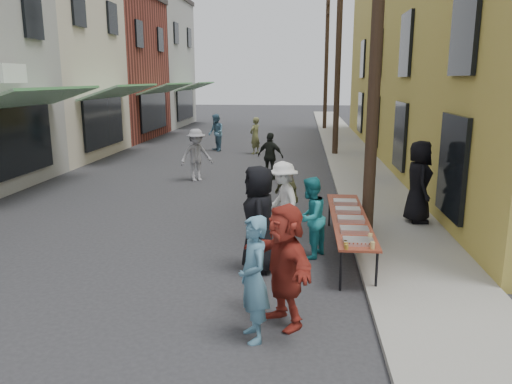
% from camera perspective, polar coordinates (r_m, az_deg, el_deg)
% --- Properties ---
extents(ground, '(120.00, 120.00, 0.00)m').
position_cam_1_polar(ground, '(9.10, -13.31, -9.77)').
color(ground, '#28282B').
rests_on(ground, ground).
extents(sidewalk, '(2.20, 60.00, 0.10)m').
position_cam_1_polar(sidewalk, '(23.29, 10.71, 4.22)').
color(sidewalk, gray).
rests_on(sidewalk, ground).
extents(storefront_row, '(8.00, 37.00, 9.00)m').
position_cam_1_polar(storefront_row, '(26.25, -24.56, 13.19)').
color(storefront_row, maroon).
rests_on(storefront_row, ground).
extents(building_ochre, '(10.00, 28.00, 10.00)m').
position_cam_1_polar(building_ochre, '(23.50, 27.01, 15.28)').
color(building_ochre, '#B2A03F').
rests_on(building_ochre, ground).
extents(utility_pole_near, '(0.26, 0.26, 9.00)m').
position_cam_1_polar(utility_pole_near, '(11.09, 13.70, 17.96)').
color(utility_pole_near, '#2D2116').
rests_on(utility_pole_near, ground).
extents(utility_pole_mid, '(0.26, 0.26, 9.00)m').
position_cam_1_polar(utility_pole_mid, '(23.01, 9.38, 15.29)').
color(utility_pole_mid, '#2D2116').
rests_on(utility_pole_mid, ground).
extents(utility_pole_far, '(0.26, 0.26, 9.00)m').
position_cam_1_polar(utility_pole_far, '(34.98, 8.04, 14.43)').
color(utility_pole_far, '#2D2116').
rests_on(utility_pole_far, ground).
extents(serving_table, '(0.70, 4.00, 0.75)m').
position_cam_1_polar(serving_table, '(10.13, 10.62, -3.04)').
color(serving_table, maroon).
rests_on(serving_table, ground).
extents(catering_tray_sausage, '(0.50, 0.33, 0.08)m').
position_cam_1_polar(catering_tray_sausage, '(8.53, 11.61, -5.55)').
color(catering_tray_sausage, maroon).
rests_on(catering_tray_sausage, serving_table).
extents(catering_tray_foil_b, '(0.50, 0.33, 0.08)m').
position_cam_1_polar(catering_tray_foil_b, '(9.15, 11.18, -4.27)').
color(catering_tray_foil_b, '#B2B2B7').
rests_on(catering_tray_foil_b, serving_table).
extents(catering_tray_buns, '(0.50, 0.33, 0.08)m').
position_cam_1_polar(catering_tray_buns, '(9.82, 10.79, -3.08)').
color(catering_tray_buns, tan).
rests_on(catering_tray_buns, serving_table).
extents(catering_tray_foil_d, '(0.50, 0.33, 0.08)m').
position_cam_1_polar(catering_tray_foil_d, '(10.49, 10.45, -2.03)').
color(catering_tray_foil_d, '#B2B2B7').
rests_on(catering_tray_foil_d, serving_table).
extents(catering_tray_buns_end, '(0.50, 0.33, 0.08)m').
position_cam_1_polar(catering_tray_buns_end, '(11.17, 10.14, -1.12)').
color(catering_tray_buns_end, tan).
rests_on(catering_tray_buns_end, serving_table).
extents(condiment_jar_a, '(0.07, 0.07, 0.08)m').
position_cam_1_polar(condiment_jar_a, '(8.23, 10.30, -6.19)').
color(condiment_jar_a, '#A57F26').
rests_on(condiment_jar_a, serving_table).
extents(condiment_jar_b, '(0.07, 0.07, 0.08)m').
position_cam_1_polar(condiment_jar_b, '(8.32, 10.24, -5.96)').
color(condiment_jar_b, '#A57F26').
rests_on(condiment_jar_b, serving_table).
extents(condiment_jar_c, '(0.07, 0.07, 0.08)m').
position_cam_1_polar(condiment_jar_c, '(8.42, 10.18, -5.75)').
color(condiment_jar_c, '#A57F26').
rests_on(condiment_jar_c, serving_table).
extents(cup_stack, '(0.08, 0.08, 0.12)m').
position_cam_1_polar(cup_stack, '(8.32, 13.17, -5.97)').
color(cup_stack, tan).
rests_on(cup_stack, serving_table).
extents(guest_front_a, '(0.75, 1.03, 1.95)m').
position_cam_1_polar(guest_front_a, '(8.98, 0.31, -3.11)').
color(guest_front_a, black).
rests_on(guest_front_a, ground).
extents(guest_front_b, '(0.62, 0.74, 1.72)m').
position_cam_1_polar(guest_front_b, '(6.68, -0.27, -9.93)').
color(guest_front_b, teal).
rests_on(guest_front_b, ground).
extents(guest_front_c, '(0.89, 0.97, 1.61)m').
position_cam_1_polar(guest_front_c, '(9.76, 6.19, -2.95)').
color(guest_front_c, teal).
rests_on(guest_front_c, ground).
extents(guest_front_d, '(1.03, 1.28, 1.74)m').
position_cam_1_polar(guest_front_d, '(10.70, 3.13, -1.11)').
color(guest_front_d, white).
rests_on(guest_front_d, ground).
extents(guest_front_e, '(0.83, 1.00, 1.59)m').
position_cam_1_polar(guest_front_e, '(11.52, 3.45, -0.47)').
color(guest_front_e, brown).
rests_on(guest_front_e, ground).
extents(guest_queue_back, '(1.34, 1.67, 1.78)m').
position_cam_1_polar(guest_queue_back, '(7.09, 3.27, -8.31)').
color(guest_queue_back, maroon).
rests_on(guest_queue_back, ground).
extents(server, '(0.63, 0.96, 1.94)m').
position_cam_1_polar(server, '(12.35, 18.10, 1.12)').
color(server, black).
rests_on(server, sidewalk).
extents(passerby_left, '(1.33, 1.19, 1.79)m').
position_cam_1_polar(passerby_left, '(17.21, -6.84, 4.21)').
color(passerby_left, gray).
rests_on(passerby_left, ground).
extents(passerby_mid, '(1.04, 0.72, 1.64)m').
position_cam_1_polar(passerby_mid, '(17.33, 1.66, 4.11)').
color(passerby_mid, black).
rests_on(passerby_mid, ground).
extents(passerby_right, '(0.66, 0.74, 1.71)m').
position_cam_1_polar(passerby_right, '(23.33, -0.11, 6.46)').
color(passerby_right, '#66693D').
rests_on(passerby_right, ground).
extents(passerby_far, '(1.01, 1.09, 1.80)m').
position_cam_1_polar(passerby_far, '(24.33, -4.60, 6.78)').
color(passerby_far, '#48708C').
rests_on(passerby_far, ground).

